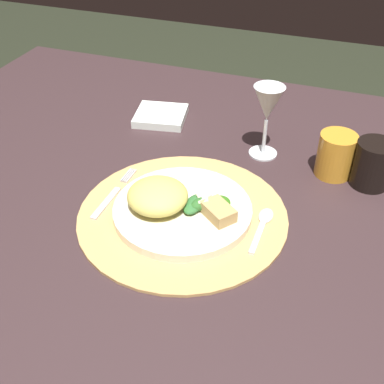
{
  "coord_description": "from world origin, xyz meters",
  "views": [
    {
      "loc": [
        0.26,
        -0.72,
        1.3
      ],
      "look_at": [
        0.01,
        -0.04,
        0.75
      ],
      "focal_mm": 45.25,
      "sensor_mm": 36.0,
      "label": 1
    }
  ],
  "objects_px": {
    "fork": "(113,195)",
    "spoon": "(263,222)",
    "wine_glass": "(268,107)",
    "dining_table": "(194,243)",
    "dinner_plate": "(183,210)",
    "napkin": "(161,116)",
    "amber_tumbler": "(336,155)",
    "dark_tumbler": "(373,164)"
  },
  "relations": [
    {
      "from": "dining_table",
      "to": "amber_tumbler",
      "type": "distance_m",
      "value": 0.35
    },
    {
      "from": "wine_glass",
      "to": "spoon",
      "type": "bearing_deg",
      "value": -76.63
    },
    {
      "from": "fork",
      "to": "spoon",
      "type": "xyz_separation_m",
      "value": [
        0.29,
        0.02,
        0.0
      ]
    },
    {
      "from": "amber_tumbler",
      "to": "dinner_plate",
      "type": "bearing_deg",
      "value": -135.98
    },
    {
      "from": "amber_tumbler",
      "to": "wine_glass",
      "type": "bearing_deg",
      "value": 171.01
    },
    {
      "from": "amber_tumbler",
      "to": "dark_tumbler",
      "type": "height_order",
      "value": "dark_tumbler"
    },
    {
      "from": "dinner_plate",
      "to": "dark_tumbler",
      "type": "xyz_separation_m",
      "value": [
        0.31,
        0.22,
        0.03
      ]
    },
    {
      "from": "wine_glass",
      "to": "amber_tumbler",
      "type": "distance_m",
      "value": 0.17
    },
    {
      "from": "spoon",
      "to": "dark_tumbler",
      "type": "height_order",
      "value": "dark_tumbler"
    },
    {
      "from": "fork",
      "to": "napkin",
      "type": "height_order",
      "value": "napkin"
    },
    {
      "from": "fork",
      "to": "napkin",
      "type": "distance_m",
      "value": 0.32
    },
    {
      "from": "spoon",
      "to": "amber_tumbler",
      "type": "distance_m",
      "value": 0.23
    },
    {
      "from": "dining_table",
      "to": "wine_glass",
      "type": "distance_m",
      "value": 0.33
    },
    {
      "from": "spoon",
      "to": "amber_tumbler",
      "type": "relative_size",
      "value": 1.39
    },
    {
      "from": "dining_table",
      "to": "fork",
      "type": "xyz_separation_m",
      "value": [
        -0.13,
        -0.09,
        0.16
      ]
    },
    {
      "from": "dinner_plate",
      "to": "dark_tumbler",
      "type": "bearing_deg",
      "value": 35.34
    },
    {
      "from": "spoon",
      "to": "wine_glass",
      "type": "height_order",
      "value": "wine_glass"
    },
    {
      "from": "dining_table",
      "to": "dinner_plate",
      "type": "bearing_deg",
      "value": -83.09
    },
    {
      "from": "fork",
      "to": "napkin",
      "type": "relative_size",
      "value": 1.4
    },
    {
      "from": "fork",
      "to": "wine_glass",
      "type": "bearing_deg",
      "value": 47.26
    },
    {
      "from": "fork",
      "to": "dinner_plate",
      "type": "bearing_deg",
      "value": -1.11
    },
    {
      "from": "napkin",
      "to": "amber_tumbler",
      "type": "relative_size",
      "value": 1.31
    },
    {
      "from": "fork",
      "to": "amber_tumbler",
      "type": "relative_size",
      "value": 1.83
    },
    {
      "from": "spoon",
      "to": "amber_tumbler",
      "type": "xyz_separation_m",
      "value": [
        0.1,
        0.21,
        0.04
      ]
    },
    {
      "from": "napkin",
      "to": "fork",
      "type": "bearing_deg",
      "value": -83.74
    },
    {
      "from": "fork",
      "to": "dark_tumbler",
      "type": "distance_m",
      "value": 0.51
    },
    {
      "from": "dining_table",
      "to": "fork",
      "type": "relative_size",
      "value": 8.86
    },
    {
      "from": "fork",
      "to": "dark_tumbler",
      "type": "bearing_deg",
      "value": 25.57
    },
    {
      "from": "dinner_plate",
      "to": "wine_glass",
      "type": "bearing_deg",
      "value": 70.73
    },
    {
      "from": "dining_table",
      "to": "dinner_plate",
      "type": "relative_size",
      "value": 5.81
    },
    {
      "from": "napkin",
      "to": "amber_tumbler",
      "type": "height_order",
      "value": "amber_tumbler"
    },
    {
      "from": "spoon",
      "to": "dinner_plate",
      "type": "bearing_deg",
      "value": -170.64
    },
    {
      "from": "fork",
      "to": "wine_glass",
      "type": "relative_size",
      "value": 1.04
    },
    {
      "from": "fork",
      "to": "napkin",
      "type": "xyz_separation_m",
      "value": [
        -0.04,
        0.32,
        0.0
      ]
    },
    {
      "from": "spoon",
      "to": "napkin",
      "type": "height_order",
      "value": "napkin"
    },
    {
      "from": "dining_table",
      "to": "wine_glass",
      "type": "relative_size",
      "value": 9.25
    },
    {
      "from": "dark_tumbler",
      "to": "dining_table",
      "type": "bearing_deg",
      "value": -158.41
    },
    {
      "from": "dining_table",
      "to": "wine_glass",
      "type": "height_order",
      "value": "wine_glass"
    },
    {
      "from": "wine_glass",
      "to": "dark_tumbler",
      "type": "distance_m",
      "value": 0.23
    },
    {
      "from": "dinner_plate",
      "to": "spoon",
      "type": "height_order",
      "value": "dinner_plate"
    },
    {
      "from": "amber_tumbler",
      "to": "fork",
      "type": "bearing_deg",
      "value": -149.2
    },
    {
      "from": "napkin",
      "to": "dark_tumbler",
      "type": "xyz_separation_m",
      "value": [
        0.49,
        -0.1,
        0.04
      ]
    }
  ]
}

